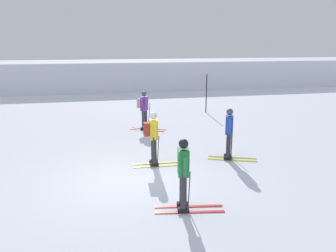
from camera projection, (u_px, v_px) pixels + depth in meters
The scene contains 7 objects.
ground_plane at pixel (127, 181), 9.43m from camera, with size 120.00×120.00×0.00m, color silver.
far_snow_ridge at pixel (103, 75), 28.48m from camera, with size 80.00×6.27×2.28m, color silver.
skier_yellow at pixel (153, 136), 10.41m from camera, with size 1.62×1.00×1.71m.
skier_purple at pixel (144, 108), 14.81m from camera, with size 1.58×1.09×1.71m.
skier_green at pixel (184, 173), 7.58m from camera, with size 1.64×0.99×1.71m.
skier_blue at pixel (229, 132), 11.01m from camera, with size 1.62×0.96×1.71m.
trail_marker_pole at pixel (206, 93), 18.46m from camera, with size 0.05×0.05×2.13m, color black.
Camera 1 is at (-0.75, -8.83, 3.76)m, focal length 35.96 mm.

